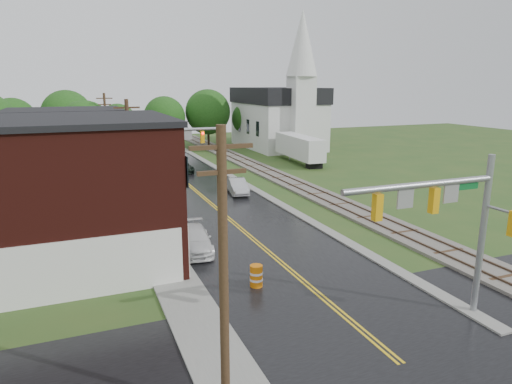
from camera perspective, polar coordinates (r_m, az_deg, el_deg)
ground at (r=18.72m, az=17.76°, el=-19.85°), size 160.00×160.00×0.00m
main_road at (r=44.22m, az=-7.57°, el=0.15°), size 10.00×90.00×0.02m
cross_road at (r=20.03m, az=13.98°, el=-17.20°), size 60.00×9.00×0.02m
curb_right at (r=50.41m, az=-3.05°, el=1.89°), size 0.80×70.00×0.12m
sidewalk_left at (r=38.35m, az=-14.68°, el=-2.24°), size 2.40×50.00×0.12m
brick_building at (r=27.47m, az=-25.46°, el=-0.34°), size 14.30×10.30×8.30m
yellow_house at (r=38.38m, az=-22.27°, el=2.11°), size 8.00×7.00×6.40m
darkred_building at (r=47.42m, az=-21.00°, el=2.98°), size 7.00×6.00×4.40m
church at (r=72.37m, az=3.12°, el=10.06°), size 10.40×18.40×20.00m
railroad at (r=52.02m, az=1.75°, el=2.38°), size 3.20×80.00×0.30m
traffic_signal_near at (r=20.27m, az=22.79°, el=-2.23°), size 7.34×0.30×7.20m
traffic_signal_far at (r=39.72m, az=-11.57°, el=5.79°), size 7.34×0.43×7.20m
utility_pole_a at (r=13.44m, az=-4.08°, el=-10.09°), size 1.80×0.28×9.00m
utility_pole_b at (r=34.38m, az=-15.47°, el=3.99°), size 1.80×0.28×9.00m
utility_pole_c at (r=56.13m, az=-18.16°, el=7.30°), size 1.80×0.28×9.00m
tree_left_c at (r=52.06m, az=-25.59°, el=6.00°), size 6.00×6.00×7.65m
tree_left_e at (r=57.92m, az=-20.34°, el=7.40°), size 6.40×6.40×8.16m
suv_dark at (r=53.52m, az=-9.21°, el=3.10°), size 2.08×4.51×1.25m
sedan_silver at (r=42.56m, az=-2.36°, el=0.71°), size 2.06×4.46×1.42m
pickup_white at (r=28.44m, az=-7.76°, el=-5.92°), size 2.63×5.12×1.42m
semi_trailer at (r=59.15m, az=5.46°, el=5.64°), size 2.98×10.96×3.51m
construction_barrel at (r=23.46m, az=0.03°, el=-10.46°), size 0.69×0.69×1.15m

